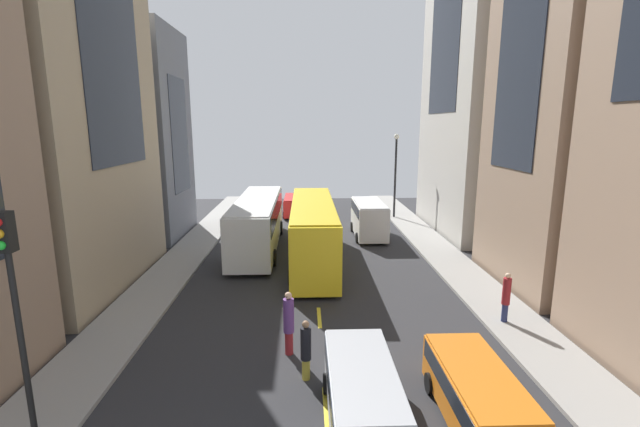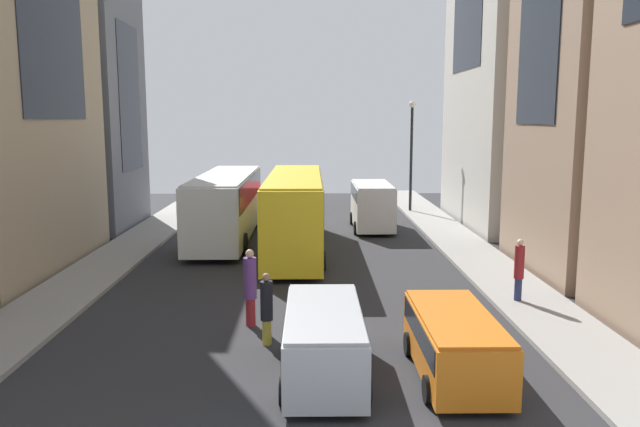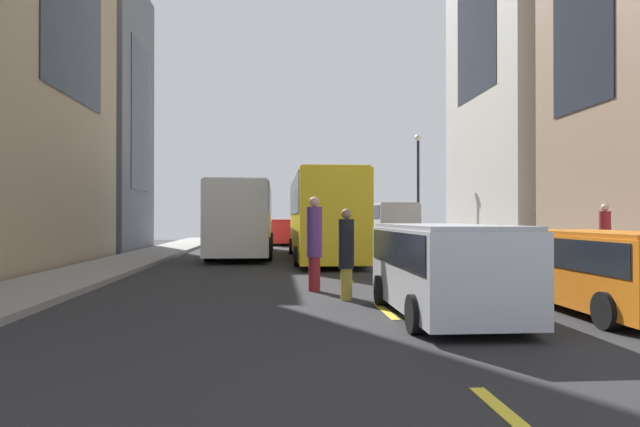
% 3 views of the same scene
% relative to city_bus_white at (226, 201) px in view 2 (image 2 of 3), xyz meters
% --- Properties ---
extents(ground_plane, '(42.58, 42.58, 0.00)m').
position_rel_city_bus_white_xyz_m(ground_plane, '(3.68, -1.60, -2.01)').
color(ground_plane, '#28282B').
extents(sidewalk_west, '(2.60, 44.00, 0.15)m').
position_rel_city_bus_white_xyz_m(sidewalk_west, '(-4.31, -1.60, -1.93)').
color(sidewalk_west, gray).
rests_on(sidewalk_west, ground).
extents(sidewalk_east, '(2.60, 44.00, 0.15)m').
position_rel_city_bus_white_xyz_m(sidewalk_east, '(11.66, -1.60, -1.93)').
color(sidewalk_east, gray).
rests_on(sidewalk_east, ground).
extents(lane_stripe_1, '(0.16, 2.00, 0.01)m').
position_rel_city_bus_white_xyz_m(lane_stripe_1, '(3.68, -16.60, -2.00)').
color(lane_stripe_1, yellow).
rests_on(lane_stripe_1, ground).
extents(lane_stripe_2, '(0.16, 2.00, 0.01)m').
position_rel_city_bus_white_xyz_m(lane_stripe_2, '(3.68, -10.60, -2.00)').
color(lane_stripe_2, yellow).
rests_on(lane_stripe_2, ground).
extents(lane_stripe_3, '(0.16, 2.00, 0.01)m').
position_rel_city_bus_white_xyz_m(lane_stripe_3, '(3.68, -4.60, -2.00)').
color(lane_stripe_3, yellow).
rests_on(lane_stripe_3, ground).
extents(lane_stripe_4, '(0.16, 2.00, 0.01)m').
position_rel_city_bus_white_xyz_m(lane_stripe_4, '(3.68, 1.40, -2.00)').
color(lane_stripe_4, yellow).
rests_on(lane_stripe_4, ground).
extents(lane_stripe_5, '(0.16, 2.00, 0.01)m').
position_rel_city_bus_white_xyz_m(lane_stripe_5, '(3.68, 7.40, -2.00)').
color(lane_stripe_5, yellow).
rests_on(lane_stripe_5, ground).
extents(lane_stripe_6, '(0.16, 2.00, 0.01)m').
position_rel_city_bus_white_xyz_m(lane_stripe_6, '(3.68, 13.40, -2.00)').
color(lane_stripe_6, yellow).
rests_on(lane_stripe_6, ground).
extents(lane_stripe_7, '(0.16, 2.00, 0.01)m').
position_rel_city_bus_white_xyz_m(lane_stripe_7, '(3.68, 19.40, -2.00)').
color(lane_stripe_7, yellow).
rests_on(lane_stripe_7, ground).
extents(building_west_2, '(8.39, 7.16, 14.58)m').
position_rel_city_bus_white_xyz_m(building_west_2, '(-9.96, 3.90, 5.28)').
color(building_west_2, slate).
rests_on(building_west_2, ground).
extents(city_bus_white, '(2.80, 11.82, 3.35)m').
position_rel_city_bus_white_xyz_m(city_bus_white, '(0.00, 0.00, 0.00)').
color(city_bus_white, silver).
rests_on(city_bus_white, ground).
extents(streetcar_yellow, '(2.70, 12.13, 3.59)m').
position_rel_city_bus_white_xyz_m(streetcar_yellow, '(3.56, -2.85, 0.12)').
color(streetcar_yellow, yellow).
rests_on(streetcar_yellow, ground).
extents(delivery_van_white, '(2.25, 5.32, 2.58)m').
position_rel_city_bus_white_xyz_m(delivery_van_white, '(7.74, 2.82, -0.50)').
color(delivery_van_white, white).
rests_on(delivery_van_white, ground).
extents(car_silver_0, '(1.99, 4.68, 1.69)m').
position_rel_city_bus_white_xyz_m(car_silver_0, '(4.62, -17.32, -1.01)').
color(car_silver_0, '#B7BABF').
rests_on(car_silver_0, ground).
extents(car_orange_1, '(1.94, 4.46, 1.56)m').
position_rel_city_bus_white_xyz_m(car_orange_1, '(7.75, -17.34, -1.09)').
color(car_orange_1, orange).
rests_on(car_orange_1, ground).
extents(car_red_2, '(2.09, 4.67, 1.69)m').
position_rel_city_bus_white_xyz_m(car_red_2, '(2.20, 10.74, -1.01)').
color(car_red_2, red).
rests_on(car_red_2, ground).
extents(pedestrian_waiting_curb, '(0.38, 0.38, 2.34)m').
position_rel_city_bus_white_xyz_m(pedestrian_waiting_curb, '(2.50, -13.52, -0.77)').
color(pedestrian_waiting_curb, maroon).
rests_on(pedestrian_waiting_curb, ground).
extents(pedestrian_crossing_mid, '(0.34, 0.34, 2.01)m').
position_rel_city_bus_white_xyz_m(pedestrian_crossing_mid, '(3.10, -15.11, -0.94)').
color(pedestrian_crossing_mid, gold).
rests_on(pedestrian_crossing_mid, ground).
extents(pedestrian_walking_far, '(0.32, 0.32, 2.07)m').
position_rel_city_bus_white_xyz_m(pedestrian_walking_far, '(11.21, -11.53, -0.75)').
color(pedestrian_walking_far, navy).
rests_on(pedestrian_walking_far, ground).
extents(streetlamp_near, '(0.44, 0.44, 7.12)m').
position_rel_city_bus_white_xyz_m(streetlamp_near, '(10.86, 8.98, 2.50)').
color(streetlamp_near, black).
rests_on(streetlamp_near, ground).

